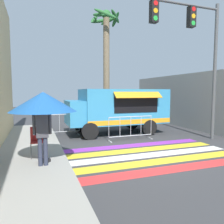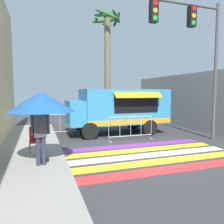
# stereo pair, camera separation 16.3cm
# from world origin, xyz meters

# --- Properties ---
(ground_plane) EXTENTS (60.00, 60.00, 0.00)m
(ground_plane) POSITION_xyz_m (0.00, 0.00, 0.00)
(ground_plane) COLOR #38383A
(concrete_wall_right) EXTENTS (0.20, 16.00, 3.46)m
(concrete_wall_right) POSITION_xyz_m (5.25, 3.00, 1.73)
(concrete_wall_right) COLOR gray
(concrete_wall_right) RESTS_ON ground_plane
(crosswalk_painted) EXTENTS (6.40, 3.60, 0.01)m
(crosswalk_painted) POSITION_xyz_m (0.00, -0.21, 0.00)
(crosswalk_painted) COLOR red
(crosswalk_painted) RESTS_ON ground_plane
(food_truck) EXTENTS (5.40, 2.81, 2.45)m
(food_truck) POSITION_xyz_m (0.28, 4.17, 1.45)
(food_truck) COLOR #338CBF
(food_truck) RESTS_ON ground_plane
(traffic_signal_pole) EXTENTS (4.43, 0.29, 6.52)m
(traffic_signal_pole) POSITION_xyz_m (2.88, 1.24, 4.69)
(traffic_signal_pole) COLOR #515456
(traffic_signal_pole) RESTS_ON ground_plane
(patio_umbrella) EXTENTS (1.99, 1.99, 2.15)m
(patio_umbrella) POSITION_xyz_m (-3.71, -0.20, 2.00)
(patio_umbrella) COLOR black
(patio_umbrella) RESTS_ON sidewalk_left
(folding_chair) EXTENTS (0.40, 0.40, 0.99)m
(folding_chair) POSITION_xyz_m (-3.92, 0.47, 0.75)
(folding_chair) COLOR #4C4C51
(folding_chair) RESTS_ON sidewalk_left
(vendor_person) EXTENTS (0.53, 0.23, 1.77)m
(vendor_person) POSITION_xyz_m (-3.77, -0.56, 1.17)
(vendor_person) COLOR #2D3347
(vendor_person) RESTS_ON sidewalk_left
(barricade_front) EXTENTS (2.24, 0.44, 1.15)m
(barricade_front) POSITION_xyz_m (0.35, 2.33, 0.58)
(barricade_front) COLOR #B7BABF
(barricade_front) RESTS_ON ground_plane
(barricade_side) EXTENTS (2.12, 0.44, 1.15)m
(barricade_side) POSITION_xyz_m (-2.75, 4.52, 0.57)
(barricade_side) COLOR #B7BABF
(barricade_side) RESTS_ON ground_plane
(palm_tree) EXTENTS (2.20, 2.25, 7.72)m
(palm_tree) POSITION_xyz_m (0.70, 7.15, 5.02)
(palm_tree) COLOR #7A664C
(palm_tree) RESTS_ON ground_plane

